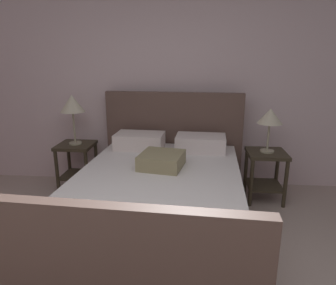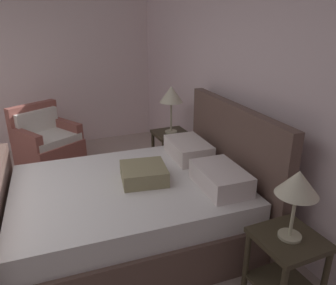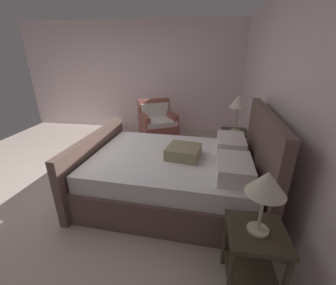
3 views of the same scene
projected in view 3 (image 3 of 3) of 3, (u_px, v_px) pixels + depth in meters
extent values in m
cube|color=#B5A197|center=(79.00, 185.00, 3.34)|extent=(5.75, 5.42, 0.02)
cube|color=silver|center=(291.00, 106.00, 2.47)|extent=(5.87, 0.12, 2.59)
cube|color=silver|center=(131.00, 77.00, 5.54)|extent=(0.12, 5.54, 2.59)
cube|color=brown|center=(171.00, 183.00, 3.00)|extent=(1.71, 2.16, 0.40)
cube|color=brown|center=(260.00, 163.00, 2.63)|extent=(1.71, 0.20, 1.25)
cube|color=brown|center=(97.00, 162.00, 3.12)|extent=(1.71, 0.20, 0.83)
cube|color=white|center=(172.00, 163.00, 2.88)|extent=(1.63, 2.09, 0.22)
cube|color=white|center=(231.00, 143.00, 2.99)|extent=(0.58, 0.39, 0.18)
cube|color=white|center=(234.00, 168.00, 2.34)|extent=(0.58, 0.39, 0.18)
cube|color=gray|center=(184.00, 152.00, 2.78)|extent=(0.46, 0.46, 0.14)
cube|color=#3A3223|center=(257.00, 233.00, 1.67)|extent=(0.44, 0.44, 0.04)
cube|color=#3A3223|center=(250.00, 270.00, 1.82)|extent=(0.40, 0.40, 0.02)
cylinder|color=#3A3223|center=(225.00, 240.00, 1.98)|extent=(0.04, 0.04, 0.56)
cylinder|color=#3A3223|center=(230.00, 280.00, 1.64)|extent=(0.04, 0.04, 0.56)
cylinder|color=#3A3223|center=(269.00, 245.00, 1.93)|extent=(0.04, 0.04, 0.56)
cylinder|color=#B7B293|center=(258.00, 229.00, 1.66)|extent=(0.16, 0.16, 0.02)
cylinder|color=#B7B293|center=(261.00, 212.00, 1.60)|extent=(0.02, 0.02, 0.32)
cone|color=beige|center=(267.00, 183.00, 1.50)|extent=(0.28, 0.28, 0.17)
cube|color=#3A3223|center=(235.00, 132.00, 3.80)|extent=(0.44, 0.44, 0.04)
cube|color=#3A3223|center=(232.00, 153.00, 3.95)|extent=(0.40, 0.40, 0.02)
cylinder|color=#3A3223|center=(221.00, 143.00, 4.12)|extent=(0.04, 0.04, 0.56)
cylinder|color=#3A3223|center=(223.00, 152.00, 3.77)|extent=(0.04, 0.04, 0.56)
cylinder|color=#3A3223|center=(242.00, 145.00, 4.06)|extent=(0.04, 0.04, 0.56)
cylinder|color=#3A3223|center=(246.00, 153.00, 3.72)|extent=(0.04, 0.04, 0.56)
cylinder|color=#B7B293|center=(235.00, 131.00, 3.79)|extent=(0.16, 0.16, 0.02)
cylinder|color=#B7B293|center=(236.00, 119.00, 3.71)|extent=(0.02, 0.02, 0.39)
cone|color=beige|center=(239.00, 101.00, 3.60)|extent=(0.30, 0.30, 0.21)
cube|color=#904F46|center=(158.00, 132.00, 4.90)|extent=(0.98, 0.98, 0.42)
cube|color=silver|center=(158.00, 121.00, 4.80)|extent=(0.90, 0.90, 0.10)
cube|color=#904F46|center=(154.00, 110.00, 5.00)|extent=(0.45, 0.69, 0.48)
cube|color=silver|center=(155.00, 111.00, 4.93)|extent=(0.38, 0.58, 0.36)
cube|color=#904F46|center=(144.00, 120.00, 4.68)|extent=(0.62, 0.40, 0.22)
cube|color=#904F46|center=(171.00, 117.00, 4.88)|extent=(0.62, 0.40, 0.22)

